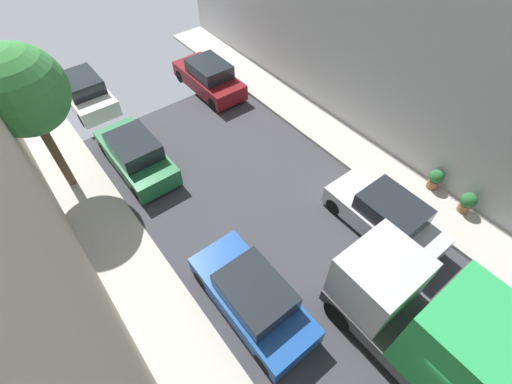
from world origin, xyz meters
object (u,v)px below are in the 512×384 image
parked_car_right_4 (209,77)px  potted_plant_1 (435,179)px  parked_car_left_3 (253,297)px  delivery_truck (467,359)px  street_tree_0 (20,92)px  potted_plant_0 (468,202)px  parked_car_left_5 (85,92)px  parked_car_right_3 (386,216)px  potted_plant_3 (24,115)px  parked_car_left_4 (136,155)px

parked_car_right_4 → potted_plant_1: parked_car_right_4 is taller
parked_car_left_3 → parked_car_right_4: size_ratio=1.00×
delivery_truck → street_tree_0: size_ratio=1.18×
delivery_truck → street_tree_0: bearing=111.9°
potted_plant_0 → parked_car_left_3: bearing=167.2°
delivery_truck → potted_plant_1: 7.15m
delivery_truck → potted_plant_1: bearing=35.9°
delivery_truck → potted_plant_1: delivery_truck is taller
parked_car_left_3 → parked_car_left_5: same height
parked_car_right_3 → potted_plant_3: parked_car_right_3 is taller
street_tree_0 → parked_car_left_5: bearing=62.5°
parked_car_left_3 → parked_car_right_4: (5.40, 10.56, 0.00)m
potted_plant_0 → potted_plant_3: bearing=126.5°
delivery_truck → potted_plant_0: 6.35m
parked_car_right_3 → parked_car_right_4: same height
parked_car_left_5 → street_tree_0: bearing=-117.5°
parked_car_left_5 → potted_plant_0: size_ratio=4.84×
potted_plant_0 → potted_plant_3: 18.73m
potted_plant_0 → potted_plant_1: potted_plant_0 is taller
parked_car_left_3 → delivery_truck: delivery_truck is taller
parked_car_right_3 → potted_plant_0: bearing=-25.3°
parked_car_left_3 → potted_plant_0: parked_car_left_3 is taller
parked_car_right_3 → potted_plant_1: 3.01m
street_tree_0 → parked_car_left_4: bearing=-15.9°
street_tree_0 → potted_plant_0: bearing=-43.4°
parked_car_left_5 → potted_plant_1: bearing=-58.5°
potted_plant_0 → potted_plant_3: size_ratio=0.92×
parked_car_left_3 → parked_car_right_3: size_ratio=1.00×
parked_car_right_3 → delivery_truck: bearing=-123.2°
parked_car_left_5 → parked_car_right_3: bearing=-68.5°
parked_car_right_3 → delivery_truck: size_ratio=0.64×
parked_car_right_4 → delivery_truck: 15.47m
parked_car_right_3 → street_tree_0: street_tree_0 is taller
parked_car_left_5 → delivery_truck: bearing=-81.4°
parked_car_left_4 → potted_plant_1: (8.41, -8.14, -0.11)m
parked_car_left_5 → delivery_truck: delivery_truck is taller
parked_car_right_4 → parked_car_left_3: bearing=-117.1°
street_tree_0 → potted_plant_3: 6.04m
potted_plant_3 → street_tree_0: bearing=-86.3°
potted_plant_3 → delivery_truck: bearing=-72.8°
potted_plant_1 → potted_plant_3: size_ratio=0.90×
parked_car_left_4 → potted_plant_0: (8.31, -9.53, -0.08)m
parked_car_left_5 → potted_plant_0: bearing=-61.2°
parked_car_left_5 → potted_plant_0: (8.31, -15.08, -0.08)m
parked_car_right_4 → potted_plant_1: bearing=-74.8°
parked_car_left_3 → parked_car_left_5: bearing=90.0°
parked_car_left_5 → potted_plant_0: 17.22m
parked_car_left_5 → parked_car_right_3: size_ratio=1.00×
potted_plant_0 → parked_car_right_4: bearing=103.1°
parked_car_right_3 → potted_plant_1: (3.01, 0.01, -0.11)m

